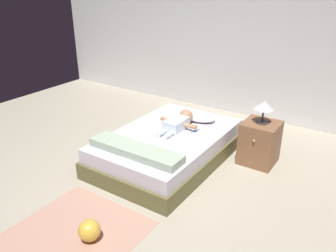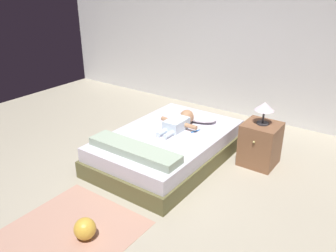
{
  "view_description": "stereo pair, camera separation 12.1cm",
  "coord_description": "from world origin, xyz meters",
  "px_view_note": "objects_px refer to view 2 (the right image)",
  "views": [
    {
      "loc": [
        2.04,
        -2.39,
        2.22
      ],
      "look_at": [
        -0.14,
        0.89,
        0.48
      ],
      "focal_mm": 36.5,
      "sensor_mm": 36.0,
      "label": 1
    },
    {
      "loc": [
        2.14,
        -2.32,
        2.22
      ],
      "look_at": [
        -0.14,
        0.89,
        0.48
      ],
      "focal_mm": 36.5,
      "sensor_mm": 36.0,
      "label": 2
    }
  ],
  "objects_px": {
    "pillow": "(198,116)",
    "toy_ball": "(85,229)",
    "toothbrush": "(196,131)",
    "baby": "(180,122)",
    "nightstand": "(260,144)",
    "lamp": "(264,108)",
    "bed": "(168,147)"
  },
  "relations": [
    {
      "from": "pillow",
      "to": "toy_ball",
      "type": "xyz_separation_m",
      "value": [
        0.15,
        -2.24,
        -0.33
      ]
    },
    {
      "from": "toothbrush",
      "to": "toy_ball",
      "type": "bearing_deg",
      "value": -90.8
    },
    {
      "from": "baby",
      "to": "nightstand",
      "type": "distance_m",
      "value": 1.06
    },
    {
      "from": "baby",
      "to": "lamp",
      "type": "height_order",
      "value": "lamp"
    },
    {
      "from": "toothbrush",
      "to": "nightstand",
      "type": "relative_size",
      "value": 0.28
    },
    {
      "from": "nightstand",
      "to": "lamp",
      "type": "xyz_separation_m",
      "value": [
        0.0,
        0.0,
        0.49
      ]
    },
    {
      "from": "pillow",
      "to": "toy_ball",
      "type": "height_order",
      "value": "pillow"
    },
    {
      "from": "toothbrush",
      "to": "toy_ball",
      "type": "xyz_separation_m",
      "value": [
        -0.03,
        -1.9,
        -0.28
      ]
    },
    {
      "from": "pillow",
      "to": "baby",
      "type": "distance_m",
      "value": 0.37
    },
    {
      "from": "toothbrush",
      "to": "baby",
      "type": "bearing_deg",
      "value": -175.26
    },
    {
      "from": "lamp",
      "to": "toy_ball",
      "type": "bearing_deg",
      "value": -108.86
    },
    {
      "from": "lamp",
      "to": "nightstand",
      "type": "bearing_deg",
      "value": -90.0
    },
    {
      "from": "baby",
      "to": "toy_ball",
      "type": "xyz_separation_m",
      "value": [
        0.22,
        -1.88,
        -0.35
      ]
    },
    {
      "from": "pillow",
      "to": "toy_ball",
      "type": "relative_size",
      "value": 2.71
    },
    {
      "from": "nightstand",
      "to": "toy_ball",
      "type": "xyz_separation_m",
      "value": [
        -0.76,
        -2.24,
        -0.17
      ]
    },
    {
      "from": "pillow",
      "to": "nightstand",
      "type": "height_order",
      "value": "nightstand"
    },
    {
      "from": "baby",
      "to": "toothbrush",
      "type": "height_order",
      "value": "baby"
    },
    {
      "from": "toy_ball",
      "to": "nightstand",
      "type": "bearing_deg",
      "value": 71.14
    },
    {
      "from": "nightstand",
      "to": "pillow",
      "type": "bearing_deg",
      "value": 179.93
    },
    {
      "from": "pillow",
      "to": "lamp",
      "type": "xyz_separation_m",
      "value": [
        0.92,
        -0.0,
        0.33
      ]
    },
    {
      "from": "toothbrush",
      "to": "toy_ball",
      "type": "relative_size",
      "value": 0.75
    },
    {
      "from": "toothbrush",
      "to": "lamp",
      "type": "height_order",
      "value": "lamp"
    },
    {
      "from": "toothbrush",
      "to": "pillow",
      "type": "bearing_deg",
      "value": 117.8
    },
    {
      "from": "nightstand",
      "to": "lamp",
      "type": "relative_size",
      "value": 1.94
    },
    {
      "from": "pillow",
      "to": "baby",
      "type": "xyz_separation_m",
      "value": [
        -0.06,
        -0.36,
        0.02
      ]
    },
    {
      "from": "toothbrush",
      "to": "nightstand",
      "type": "distance_m",
      "value": 0.82
    },
    {
      "from": "lamp",
      "to": "toy_ball",
      "type": "relative_size",
      "value": 1.39
    },
    {
      "from": "bed",
      "to": "pillow",
      "type": "height_order",
      "value": "pillow"
    },
    {
      "from": "toothbrush",
      "to": "lamp",
      "type": "xyz_separation_m",
      "value": [
        0.74,
        0.34,
        0.38
      ]
    },
    {
      "from": "baby",
      "to": "pillow",
      "type": "bearing_deg",
      "value": 80.3
    },
    {
      "from": "baby",
      "to": "toy_ball",
      "type": "bearing_deg",
      "value": -83.4
    },
    {
      "from": "pillow",
      "to": "toy_ball",
      "type": "bearing_deg",
      "value": -86.05
    }
  ]
}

